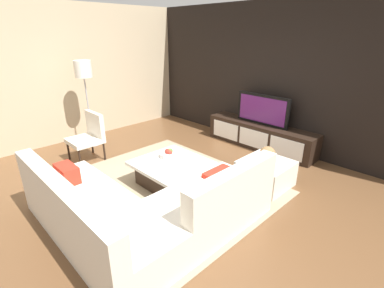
{
  "coord_description": "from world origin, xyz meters",
  "views": [
    {
      "loc": [
        2.9,
        -2.4,
        2.23
      ],
      "look_at": [
        -0.07,
        0.51,
        0.57
      ],
      "focal_mm": 26.4,
      "sensor_mm": 36.0,
      "label": 1
    }
  ],
  "objects": [
    {
      "name": "accent_chair_near",
      "position": [
        -1.91,
        -0.33,
        0.49
      ],
      "size": [
        0.57,
        0.55,
        0.87
      ],
      "rotation": [
        0.0,
        0.0,
        -0.07
      ],
      "color": "black",
      "rests_on": "ground"
    },
    {
      "name": "ottoman",
      "position": [
        0.93,
        1.12,
        0.2
      ],
      "size": [
        0.7,
        0.7,
        0.4
      ],
      "primitive_type": "cube",
      "color": "silver",
      "rests_on": "ground"
    },
    {
      "name": "floor_lamp",
      "position": [
        -2.55,
        0.0,
        1.46
      ],
      "size": [
        0.32,
        0.32,
        1.73
      ],
      "color": "#A5A5AA",
      "rests_on": "ground"
    },
    {
      "name": "side_wall_left",
      "position": [
        -3.2,
        0.2,
        1.4
      ],
      "size": [
        0.12,
        5.2,
        2.8
      ],
      "primitive_type": "cube",
      "color": "#C6B28E",
      "rests_on": "ground"
    },
    {
      "name": "ground_plane",
      "position": [
        0.0,
        0.0,
        0.0
      ],
      "size": [
        14.0,
        14.0,
        0.0
      ],
      "primitive_type": "plane",
      "color": "brown"
    },
    {
      "name": "coffee_table",
      "position": [
        -0.1,
        0.1,
        0.2
      ],
      "size": [
        1.03,
        1.0,
        0.38
      ],
      "color": "black",
      "rests_on": "ground"
    },
    {
      "name": "feature_wall_back",
      "position": [
        0.0,
        2.7,
        1.4
      ],
      "size": [
        6.4,
        0.12,
        2.8
      ],
      "primitive_type": "cube",
      "color": "black",
      "rests_on": "ground"
    },
    {
      "name": "fruit_bowl",
      "position": [
        -0.28,
        0.2,
        0.43
      ],
      "size": [
        0.28,
        0.28,
        0.13
      ],
      "color": "silver",
      "rests_on": "coffee_table"
    },
    {
      "name": "television",
      "position": [
        0.0,
        2.4,
        0.8
      ],
      "size": [
        1.14,
        0.06,
        0.59
      ],
      "color": "black",
      "rests_on": "media_console"
    },
    {
      "name": "sectional_couch",
      "position": [
        0.5,
        -0.88,
        0.29
      ],
      "size": [
        2.33,
        2.3,
        0.83
      ],
      "color": "silver",
      "rests_on": "ground"
    },
    {
      "name": "area_rug",
      "position": [
        -0.1,
        0.0,
        0.01
      ],
      "size": [
        3.07,
        2.59,
        0.01
      ],
      "primitive_type": "cube",
      "color": "tan",
      "rests_on": "ground"
    },
    {
      "name": "media_console",
      "position": [
        0.0,
        2.4,
        0.25
      ],
      "size": [
        2.32,
        0.49,
        0.5
      ],
      "color": "black",
      "rests_on": "ground"
    },
    {
      "name": "decorative_ball",
      "position": [
        0.93,
        1.12,
        0.52
      ],
      "size": [
        0.24,
        0.24,
        0.24
      ],
      "primitive_type": "sphere",
      "color": "#997247",
      "rests_on": "ottoman"
    }
  ]
}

